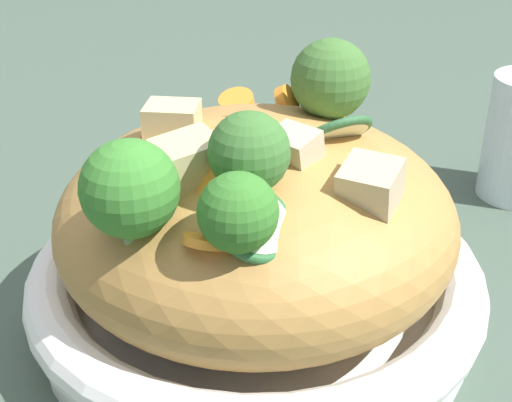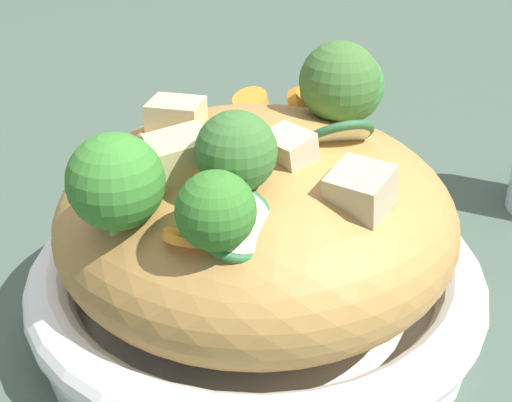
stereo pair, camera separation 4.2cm
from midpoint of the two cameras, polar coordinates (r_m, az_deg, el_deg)
ground_plane at (r=0.46m, az=-2.60°, el=-9.37°), size 3.00×3.00×0.00m
serving_bowl at (r=0.45m, az=-2.67°, el=-6.84°), size 0.28×0.28×0.05m
noodle_heap at (r=0.42m, az=-2.82°, el=-1.37°), size 0.24×0.24×0.12m
broccoli_florets at (r=0.39m, az=-1.66°, el=6.03°), size 0.13×0.24×0.07m
carrot_coins at (r=0.40m, az=-4.14°, el=4.19°), size 0.06×0.19×0.03m
zucchini_slices at (r=0.36m, az=-0.17°, el=1.73°), size 0.08×0.15×0.04m
chicken_chunks at (r=0.37m, az=-4.26°, el=3.57°), size 0.15×0.08×0.04m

